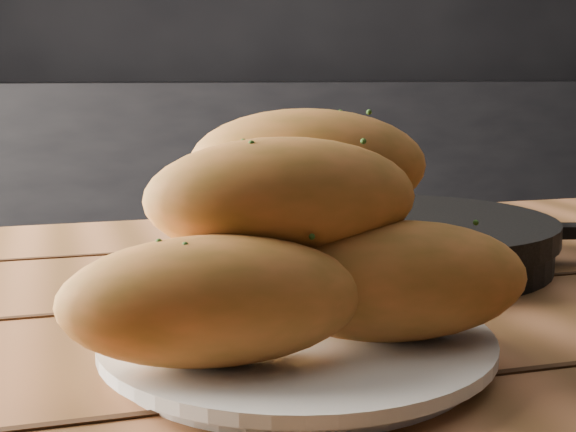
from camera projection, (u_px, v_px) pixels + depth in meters
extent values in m
cube|color=black|center=(326.00, 200.00, 3.08)|extent=(2.80, 0.60, 0.90)
cube|color=brown|center=(526.00, 341.00, 0.61)|extent=(1.48, 0.98, 0.04)
cylinder|color=white|center=(297.00, 351.00, 0.51)|extent=(0.23, 0.23, 0.01)
cylinder|color=white|center=(297.00, 339.00, 0.51)|extent=(0.25, 0.25, 0.01)
ellipsoid|color=#CD7439|center=(212.00, 301.00, 0.45)|extent=(0.18, 0.09, 0.07)
ellipsoid|color=#CD7439|center=(397.00, 281.00, 0.49)|extent=(0.17, 0.10, 0.07)
ellipsoid|color=#CD7439|center=(264.00, 256.00, 0.56)|extent=(0.11, 0.17, 0.07)
ellipsoid|color=#CD7439|center=(282.00, 198.00, 0.48)|extent=(0.17, 0.09, 0.07)
ellipsoid|color=#CD7439|center=(307.00, 165.00, 0.53)|extent=(0.17, 0.12, 0.07)
cylinder|color=black|center=(397.00, 248.00, 0.77)|extent=(0.29, 0.29, 0.03)
cylinder|color=black|center=(398.00, 228.00, 0.77)|extent=(0.30, 0.30, 0.02)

